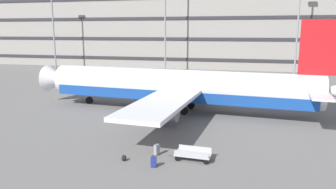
% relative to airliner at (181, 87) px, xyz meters
% --- Properties ---
extents(ground_plane, '(600.00, 600.00, 0.00)m').
position_rel_airliner_xyz_m(ground_plane, '(2.88, -0.24, -2.87)').
color(ground_plane, slate).
extents(terminal_structure, '(151.71, 16.19, 19.59)m').
position_rel_airliner_xyz_m(terminal_structure, '(2.88, 49.51, 6.93)').
color(terminal_structure, gray).
rests_on(terminal_structure, ground_plane).
extents(airliner, '(37.16, 30.03, 10.32)m').
position_rel_airliner_xyz_m(airliner, '(0.00, 0.00, 0.00)').
color(airliner, silver).
rests_on(airliner, ground_plane).
extents(light_mast_far_left, '(1.80, 0.50, 19.88)m').
position_rel_airliner_xyz_m(light_mast_far_left, '(-38.22, 34.22, 8.73)').
color(light_mast_far_left, gray).
rests_on(light_mast_far_left, ground_plane).
extents(light_mast_left, '(1.80, 0.50, 24.97)m').
position_rel_airliner_xyz_m(light_mast_left, '(-10.46, 34.22, 11.35)').
color(light_mast_left, gray).
rests_on(light_mast_left, ground_plane).
extents(light_mast_center_left, '(1.80, 0.50, 22.11)m').
position_rel_airliner_xyz_m(light_mast_center_left, '(17.00, 34.22, 9.88)').
color(light_mast_center_left, gray).
rests_on(light_mast_center_left, ground_plane).
extents(suitcase_small, '(0.40, 0.27, 0.87)m').
position_rel_airliner_xyz_m(suitcase_small, '(1.30, -15.86, -2.48)').
color(suitcase_small, navy).
rests_on(suitcase_small, ground_plane).
extents(suitcase_laid_flat, '(0.40, 0.50, 1.03)m').
position_rel_airliner_xyz_m(suitcase_laid_flat, '(0.92, -13.70, -2.43)').
color(suitcase_laid_flat, gray).
rests_on(suitcase_laid_flat, ground_plane).
extents(backpack_purple, '(0.43, 0.39, 0.49)m').
position_rel_airliner_xyz_m(backpack_purple, '(-1.10, -15.34, -2.66)').
color(backpack_purple, black).
rests_on(backpack_purple, ground_plane).
extents(baggage_cart, '(3.34, 1.46, 0.82)m').
position_rel_airliner_xyz_m(baggage_cart, '(3.71, -13.93, -2.44)').
color(baggage_cart, '#B7B7BC').
rests_on(baggage_cart, ground_plane).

